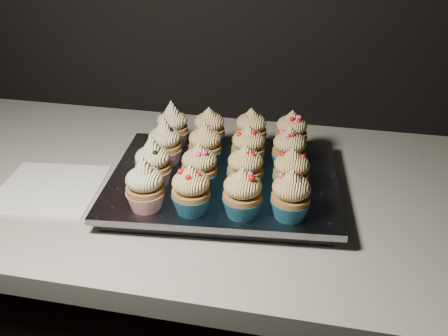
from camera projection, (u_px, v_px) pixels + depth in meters
name	position (u px, v px, depth m)	size (l,w,h in m)	color
worktop	(324.00, 202.00, 0.93)	(2.44, 0.64, 0.04)	beige
napkin	(49.00, 189.00, 0.93)	(0.18, 0.18, 0.00)	white
baking_tray	(224.00, 186.00, 0.92)	(0.38, 0.29, 0.02)	black
foil_lining	(224.00, 179.00, 0.91)	(0.41, 0.32, 0.01)	silver
cupcake_0	(145.00, 186.00, 0.80)	(0.06, 0.06, 0.10)	#A91719
cupcake_1	(191.00, 191.00, 0.79)	(0.06, 0.06, 0.08)	navy
cupcake_2	(242.00, 194.00, 0.78)	(0.06, 0.06, 0.08)	navy
cupcake_3	(291.00, 196.00, 0.77)	(0.06, 0.06, 0.08)	navy
cupcake_4	(153.00, 164.00, 0.86)	(0.06, 0.06, 0.10)	#A91719
cupcake_5	(199.00, 168.00, 0.85)	(0.06, 0.06, 0.08)	navy
cupcake_6	(245.00, 169.00, 0.85)	(0.06, 0.06, 0.08)	navy
cupcake_7	(291.00, 172.00, 0.84)	(0.06, 0.06, 0.08)	navy
cupcake_8	(165.00, 143.00, 0.93)	(0.06, 0.06, 0.10)	#A91719
cupcake_9	(205.00, 146.00, 0.93)	(0.06, 0.06, 0.08)	navy
cupcake_10	(248.00, 148.00, 0.92)	(0.06, 0.06, 0.08)	navy
cupcake_11	(289.00, 150.00, 0.91)	(0.06, 0.06, 0.08)	navy
cupcake_12	(172.00, 126.00, 1.00)	(0.06, 0.06, 0.10)	#A91719
cupcake_13	(209.00, 129.00, 0.99)	(0.06, 0.06, 0.08)	navy
cupcake_14	(251.00, 130.00, 0.99)	(0.06, 0.06, 0.08)	navy
cupcake_15	(291.00, 132.00, 0.98)	(0.06, 0.06, 0.08)	navy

